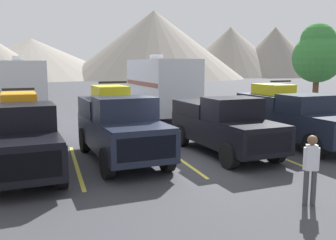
{
  "coord_description": "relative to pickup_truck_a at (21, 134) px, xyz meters",
  "views": [
    {
      "loc": [
        -4.33,
        -11.43,
        3.3
      ],
      "look_at": [
        0.0,
        1.79,
        1.2
      ],
      "focal_mm": 39.58,
      "sensor_mm": 36.0,
      "label": 1
    }
  ],
  "objects": [
    {
      "name": "pickup_truck_b",
      "position": [
        3.15,
        0.48,
        0.07
      ],
      "size": [
        2.51,
        5.5,
        2.69
      ],
      "color": "black",
      "rests_on": "ground"
    },
    {
      "name": "pickup_truck_d",
      "position": [
        10.43,
        0.71,
        0.04
      ],
      "size": [
        2.56,
        5.94,
        2.62
      ],
      "color": "black",
      "rests_on": "ground"
    },
    {
      "name": "lot_stripe_d",
      "position": [
        8.66,
        0.13,
        -1.16
      ],
      "size": [
        0.12,
        5.5,
        0.01
      ],
      "primitive_type": "cube",
      "color": "gold",
      "rests_on": "ground"
    },
    {
      "name": "lot_stripe_b",
      "position": [
        1.62,
        0.13,
        -1.16
      ],
      "size": [
        0.12,
        5.5,
        0.01
      ],
      "primitive_type": "cube",
      "color": "gold",
      "rests_on": "ground"
    },
    {
      "name": "lot_stripe_e",
      "position": [
        12.18,
        0.13,
        -1.16
      ],
      "size": [
        0.12,
        5.5,
        0.01
      ],
      "primitive_type": "cube",
      "color": "gold",
      "rests_on": "ground"
    },
    {
      "name": "camper_trailer_b",
      "position": [
        7.26,
        8.79,
        0.87
      ],
      "size": [
        2.9,
        7.31,
        3.88
      ],
      "color": "silver",
      "rests_on": "ground"
    },
    {
      "name": "tree_a",
      "position": [
        18.63,
        9.26,
        2.85
      ],
      "size": [
        3.39,
        3.39,
        6.11
      ],
      "color": "brown",
      "rests_on": "ground"
    },
    {
      "name": "lot_stripe_c",
      "position": [
        5.14,
        0.13,
        -1.16
      ],
      "size": [
        0.12,
        5.5,
        0.01
      ],
      "primitive_type": "cube",
      "color": "gold",
      "rests_on": "ground"
    },
    {
      "name": "mountain_ridge",
      "position": [
        12.93,
        77.82,
        5.04
      ],
      "size": [
        140.72,
        50.64,
        15.88
      ],
      "color": "gray",
      "rests_on": "ground"
    },
    {
      "name": "pickup_truck_c",
      "position": [
        6.97,
        0.17,
        -0.07
      ],
      "size": [
        2.43,
        5.41,
        2.14
      ],
      "color": "black",
      "rests_on": "ground"
    },
    {
      "name": "person_a",
      "position": [
        6.6,
        -5.16,
        -0.2
      ],
      "size": [
        0.34,
        0.28,
        1.68
      ],
      "color": "#3F3F42",
      "rests_on": "ground"
    },
    {
      "name": "ground_plane",
      "position": [
        5.14,
        -0.65,
        -1.17
      ],
      "size": [
        240.0,
        240.0,
        0.0
      ],
      "primitive_type": "plane",
      "color": "#38383D"
    },
    {
      "name": "pickup_truck_a",
      "position": [
        0.0,
        0.0,
        0.0
      ],
      "size": [
        2.47,
        5.89,
        2.54
      ],
      "color": "black",
      "rests_on": "ground"
    },
    {
      "name": "camper_trailer_a",
      "position": [
        -0.56,
        9.13,
        0.82
      ],
      "size": [
        2.86,
        8.29,
        3.76
      ],
      "color": "silver",
      "rests_on": "ground"
    }
  ]
}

